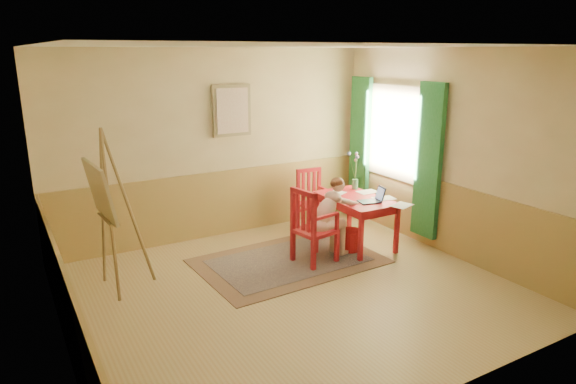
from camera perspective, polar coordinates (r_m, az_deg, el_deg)
room at (r=5.68m, az=0.59°, el=1.77°), size 5.04×4.54×2.84m
wainscot at (r=6.61m, az=-2.95°, el=-4.39°), size 5.00×4.50×1.00m
window at (r=7.97m, az=11.64°, el=5.06°), size 0.12×2.01×2.20m
wall_portrait at (r=7.64m, az=-6.30°, el=9.05°), size 0.60×0.05×0.76m
rug at (r=6.94m, az=0.10°, el=-7.72°), size 2.47×1.70×0.02m
table at (r=7.39m, az=7.57°, el=-1.29°), size 0.73×1.21×0.72m
chair_left at (r=6.72m, az=2.72°, el=-3.86°), size 0.55×0.54×1.04m
chair_back at (r=8.03m, az=2.80°, el=-0.90°), size 0.46×0.48×0.96m
figure at (r=6.89m, az=4.69°, el=-2.57°), size 0.85×0.43×1.12m
laptop at (r=7.18m, az=9.50°, el=-0.77°), size 0.38×0.28×0.21m
papers at (r=7.41m, az=9.35°, el=-0.56°), size 0.80×1.26×0.00m
vase at (r=7.76m, az=7.51°, el=2.24°), size 0.20×0.29×0.57m
wastebasket at (r=7.29m, az=6.96°, el=-5.42°), size 0.33×0.33×0.32m
easel at (r=6.12m, az=-19.94°, el=-0.55°), size 0.67×0.87×1.95m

